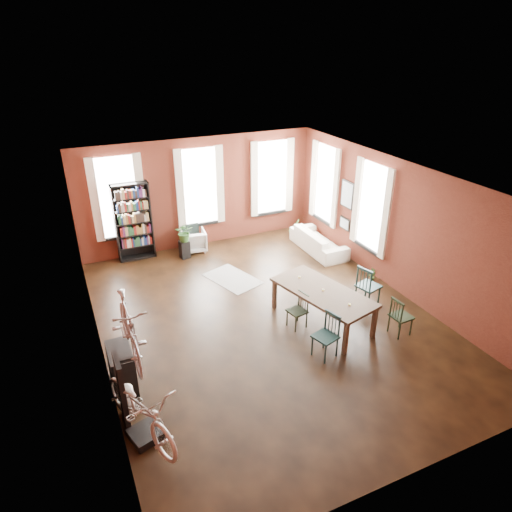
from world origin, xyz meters
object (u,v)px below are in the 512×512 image
dining_table (322,306)px  console_table (122,369)px  dining_chair_b (297,311)px  dining_chair_a (325,336)px  white_armchair (194,240)px  bicycle_floor (137,385)px  bike_trainer (146,434)px  bookshelf (133,222)px  dining_chair_d (368,286)px  cream_sofa (319,238)px  plant_stand (185,249)px  dining_chair_c (401,316)px

dining_table → console_table: 4.35m
dining_chair_b → console_table: 3.77m
dining_chair_a → console_table: 3.84m
dining_table → white_armchair: 4.92m
bicycle_floor → white_armchair: bearing=46.7°
bike_trainer → bicycle_floor: bearing=-135.6°
bookshelf → dining_chair_b: bearing=-62.9°
bicycle_floor → console_table: bearing=73.8°
dining_chair_d → bike_trainer: 5.88m
bookshelf → bike_trainer: size_ratio=4.64×
bookshelf → bicycle_floor: (-1.21, -6.56, 0.00)m
cream_sofa → plant_stand: cream_sofa is taller
bookshelf → dining_chair_d: bearing=-47.1°
bike_trainer → plant_stand: size_ratio=0.92×
dining_chair_a → bicycle_floor: bicycle_floor is taller
cream_sofa → bookshelf: bearing=71.0°
bicycle_floor → plant_stand: bearing=48.6°
dining_chair_a → console_table: dining_chair_a is taller
dining_chair_a → cream_sofa: bearing=133.8°
bike_trainer → console_table: bearing=94.5°
dining_chair_d → dining_chair_c: bearing=162.0°
dining_chair_d → bookshelf: 6.51m
dining_chair_a → dining_chair_c: dining_chair_a is taller
plant_stand → bicycle_floor: bicycle_floor is taller
dining_chair_b → bike_trainer: size_ratio=1.68×
console_table → dining_chair_c: bearing=-7.8°
cream_sofa → bike_trainer: size_ratio=4.39×
dining_chair_a → console_table: (-3.77, 0.75, -0.06)m
plant_stand → bicycle_floor: 6.55m
dining_chair_b → dining_chair_d: (1.93, 0.10, 0.11)m
bookshelf → console_table: bookshelf is taller
dining_chair_a → bookshelf: 6.48m
dining_chair_c → console_table: 5.68m
dining_table → plant_stand: bearing=98.4°
dining_chair_d → bicycle_floor: size_ratio=0.53×
bookshelf → plant_stand: bookshelf is taller
console_table → plant_stand: bearing=61.6°
dining_table → plant_stand: 4.74m
dining_chair_b → plant_stand: bearing=-173.8°
dining_table → bicycle_floor: 4.63m
bicycle_floor → dining_chair_c: bearing=-13.2°
dining_chair_b → white_armchair: (-0.86, 4.64, -0.05)m
white_armchair → bicycle_floor: size_ratio=0.36×
white_armchair → cream_sofa: bearing=163.2°
dining_chair_b → bike_trainer: dining_chair_b is taller
bookshelf → bike_trainer: bearing=-100.2°
bicycle_floor → bookshelf: bearing=60.3°
dining_chair_d → console_table: bearing=79.5°
plant_stand → bike_trainer: bearing=-111.9°
bike_trainer → cream_sofa: bearing=38.3°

